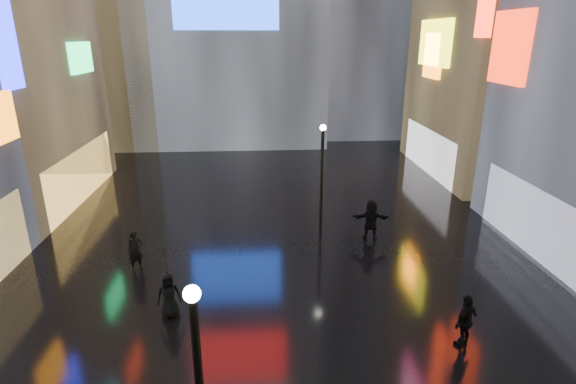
{
  "coord_description": "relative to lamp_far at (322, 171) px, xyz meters",
  "views": [
    {
      "loc": [
        -0.8,
        0.26,
        9.11
      ],
      "look_at": [
        0.0,
        12.0,
        5.0
      ],
      "focal_mm": 28.0,
      "sensor_mm": 36.0,
      "label": 1
    }
  ],
  "objects": [
    {
      "name": "ground",
      "position": [
        -2.24,
        -0.84,
        -2.94
      ],
      "size": [
        140.0,
        140.0,
        0.0
      ],
      "primitive_type": "plane",
      "color": "black",
      "rests_on": "ground"
    },
    {
      "name": "lamp_far",
      "position": [
        0.0,
        0.0,
        0.0
      ],
      "size": [
        0.3,
        0.3,
        5.2
      ],
      "color": "black",
      "rests_on": "ground"
    },
    {
      "name": "pedestrian_3",
      "position": [
        3.17,
        -9.34,
        -2.06
      ],
      "size": [
        1.1,
        0.93,
        1.76
      ],
      "primitive_type": "imported",
      "rotation": [
        0.0,
        0.0,
        3.72
      ],
      "color": "black",
      "rests_on": "ground"
    },
    {
      "name": "pedestrian_4",
      "position": [
        -6.17,
        -7.18,
        -2.12
      ],
      "size": [
        0.9,
        0.69,
        1.65
      ],
      "primitive_type": "imported",
      "rotation": [
        0.0,
        0.0,
        0.22
      ],
      "color": "black",
      "rests_on": "ground"
    },
    {
      "name": "pedestrian_5",
      "position": [
        2.15,
        -1.51,
        -1.98
      ],
      "size": [
        1.85,
        0.83,
        1.92
      ],
      "primitive_type": "imported",
      "rotation": [
        0.0,
        0.0,
        2.99
      ],
      "color": "black",
      "rests_on": "ground"
    },
    {
      "name": "pedestrian_6",
      "position": [
        -8.1,
        -3.81,
        -2.08
      ],
      "size": [
        0.76,
        0.69,
        1.73
      ],
      "primitive_type": "imported",
      "rotation": [
        0.0,
        0.0,
        0.56
      ],
      "color": "black",
      "rests_on": "ground"
    },
    {
      "name": "umbrella_2",
      "position": [
        -6.17,
        -7.18,
        -0.81
      ],
      "size": [
        1.41,
        1.42,
        0.97
      ],
      "primitive_type": "imported",
      "rotation": [
        0.0,
        0.0,
        5.84
      ],
      "color": "black",
      "rests_on": "pedestrian_4"
    }
  ]
}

